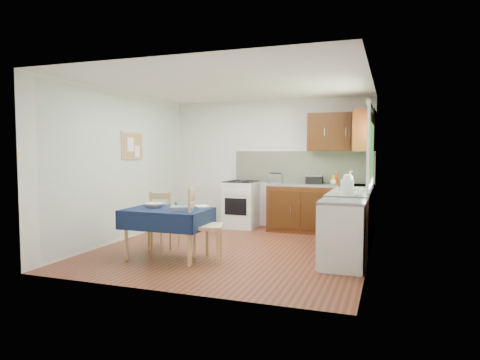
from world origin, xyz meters
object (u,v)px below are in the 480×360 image
(dish_rack, at_px, (351,188))
(kettle, at_px, (347,186))
(dining_table, at_px, (167,216))
(toaster, at_px, (276,178))
(chair_far, at_px, (164,218))
(chair_near, at_px, (202,222))
(sandwich_press, at_px, (315,179))

(dish_rack, relative_size, kettle, 1.49)
(dining_table, distance_m, toaster, 2.73)
(chair_far, height_order, chair_near, chair_near)
(kettle, bearing_deg, chair_far, -176.63)
(dining_table, height_order, sandwich_press, sandwich_press)
(chair_near, bearing_deg, toaster, -25.00)
(chair_far, relative_size, dish_rack, 2.01)
(chair_near, distance_m, kettle, 2.04)
(chair_near, height_order, toaster, toaster)
(sandwich_press, bearing_deg, toaster, -173.65)
(chair_near, bearing_deg, kettle, -85.78)
(dish_rack, xyz_separation_m, kettle, (0.03, -0.98, 0.11))
(chair_near, xyz_separation_m, dish_rack, (1.82, 1.70, 0.38))
(dish_rack, bearing_deg, toaster, 133.29)
(toaster, xyz_separation_m, dish_rack, (1.45, -0.85, -0.07))
(dining_table, relative_size, chair_far, 1.30)
(chair_far, xyz_separation_m, sandwich_press, (1.98, 2.07, 0.51))
(dining_table, xyz_separation_m, sandwich_press, (1.62, 2.62, 0.39))
(chair_near, height_order, dish_rack, dish_rack)
(chair_far, height_order, kettle, kettle)
(dining_table, bearing_deg, kettle, 32.52)
(chair_near, relative_size, toaster, 3.99)
(dining_table, bearing_deg, sandwich_press, 74.16)
(dining_table, relative_size, dish_rack, 2.62)
(chair_far, xyz_separation_m, dish_rack, (2.72, 1.14, 0.45))
(dining_table, xyz_separation_m, chair_near, (0.54, -0.00, -0.05))
(toaster, bearing_deg, dish_rack, -34.89)
(chair_far, distance_m, kettle, 2.81)
(sandwich_press, relative_size, dish_rack, 0.66)
(chair_far, distance_m, chair_near, 1.06)
(dining_table, bearing_deg, chair_far, 139.41)
(sandwich_press, relative_size, kettle, 0.99)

